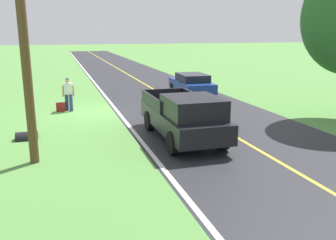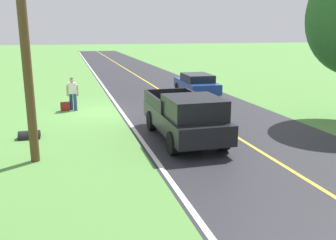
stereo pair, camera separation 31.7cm
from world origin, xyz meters
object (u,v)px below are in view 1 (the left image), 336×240
object	(u,v)px
hitchhiker_walking	(68,92)
sedan_near_oncoming	(192,84)
suitcase_carried	(61,107)
utility_pole_roadside	(24,45)
pickup_truck_passing	(185,116)

from	to	relation	value
hitchhiker_walking	sedan_near_oncoming	world-z (taller)	hitchhiker_walking
hitchhiker_walking	suitcase_carried	bearing A→B (deg)	6.32
suitcase_carried	utility_pole_roadside	distance (m)	8.38
hitchhiker_walking	pickup_truck_passing	size ratio (longest dim) A/B	0.32
suitcase_carried	utility_pole_roadside	size ratio (longest dim) A/B	0.06
suitcase_carried	sedan_near_oncoming	distance (m)	8.58
suitcase_carried	sedan_near_oncoming	bearing A→B (deg)	111.70
hitchhiker_walking	utility_pole_roadside	size ratio (longest dim) A/B	0.24
sedan_near_oncoming	utility_pole_roadside	distance (m)	13.93
hitchhiker_walking	sedan_near_oncoming	bearing A→B (deg)	-162.27
suitcase_carried	pickup_truck_passing	xyz separation A→B (m)	(-4.40, 6.75, 0.74)
hitchhiker_walking	sedan_near_oncoming	distance (m)	8.15
sedan_near_oncoming	utility_pole_roadside	world-z (taller)	utility_pole_roadside
utility_pole_roadside	pickup_truck_passing	bearing A→B (deg)	-171.12
sedan_near_oncoming	utility_pole_roadside	size ratio (longest dim) A/B	0.61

